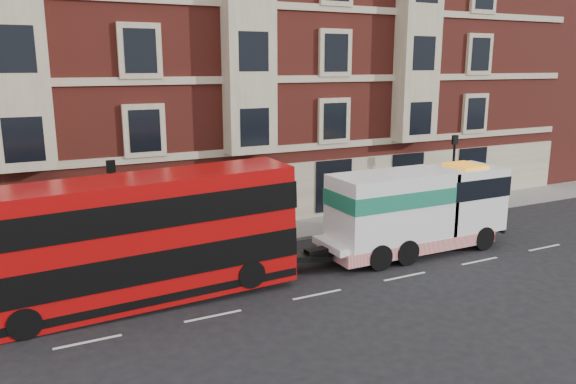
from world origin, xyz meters
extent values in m
plane|color=black|center=(0.00, 0.00, 0.00)|extent=(120.00, 120.00, 0.00)
cube|color=slate|center=(0.00, 7.50, 0.07)|extent=(90.00, 3.00, 0.15)
cube|color=maroon|center=(0.50, 15.00, 9.00)|extent=(45.00, 12.00, 18.00)
cylinder|color=black|center=(-6.00, 6.20, 2.15)|extent=(0.14, 0.14, 4.00)
cube|color=black|center=(-6.00, 6.20, 4.25)|extent=(0.35, 0.15, 0.50)
cylinder|color=black|center=(12.00, 6.20, 2.15)|extent=(0.14, 0.14, 4.00)
cube|color=black|center=(12.00, 6.20, 4.25)|extent=(0.35, 0.15, 0.50)
cube|color=#AF090A|center=(-5.91, 2.21, 2.32)|extent=(11.07, 2.47, 4.35)
cube|color=black|center=(-5.91, 2.21, 1.68)|extent=(11.11, 2.53, 1.04)
cube|color=black|center=(-5.91, 2.21, 3.46)|extent=(11.11, 2.53, 0.99)
cylinder|color=black|center=(-9.67, 1.10, 0.51)|extent=(1.03, 0.32, 1.03)
cylinder|color=black|center=(-9.67, 3.33, 0.51)|extent=(1.03, 0.32, 1.03)
cylinder|color=black|center=(-2.16, 1.10, 0.81)|extent=(1.03, 0.32, 1.03)
cylinder|color=black|center=(-2.16, 3.33, 0.81)|extent=(1.03, 0.32, 1.03)
cube|color=white|center=(6.09, 2.21, 0.94)|extent=(8.89, 2.27, 0.30)
cube|color=white|center=(8.95, 2.21, 2.22)|extent=(3.16, 2.47, 2.87)
cube|color=white|center=(4.90, 2.21, 2.27)|extent=(5.34, 2.47, 2.87)
cube|color=#1A7555|center=(4.90, 2.21, 2.77)|extent=(5.38, 2.51, 0.69)
cube|color=red|center=(5.89, 2.21, 0.59)|extent=(7.90, 2.53, 0.54)
cylinder|color=black|center=(9.25, 1.10, 0.54)|extent=(1.09, 0.35, 1.09)
cylinder|color=black|center=(9.25, 3.33, 0.54)|extent=(1.09, 0.35, 1.09)
cylinder|color=black|center=(4.90, 1.10, 0.54)|extent=(1.09, 0.40, 1.09)
cylinder|color=black|center=(4.90, 3.33, 0.54)|extent=(1.09, 0.40, 1.09)
cylinder|color=black|center=(3.52, 1.10, 0.54)|extent=(1.09, 0.40, 1.09)
cylinder|color=black|center=(3.52, 3.33, 0.54)|extent=(1.09, 0.40, 1.09)
camera|label=1|loc=(-9.55, -16.65, 8.24)|focal=35.00mm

